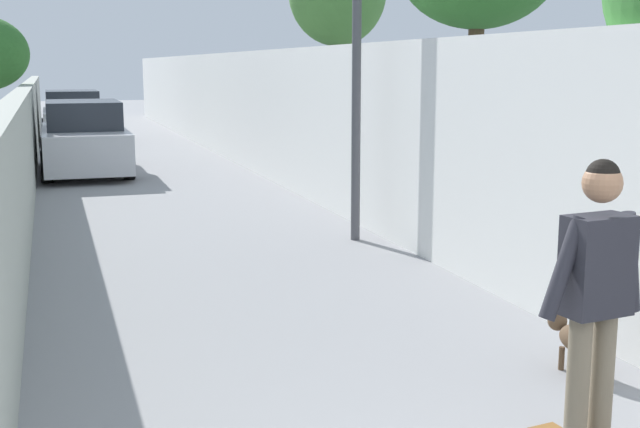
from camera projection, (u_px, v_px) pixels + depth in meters
ground_plane at (155, 181)px, 16.36m from camera, size 80.00×80.00×0.00m
wall_left at (22, 149)px, 13.59m from camera, size 48.00×0.30×1.83m
fence_right at (298, 120)px, 14.99m from camera, size 48.00×0.30×2.59m
person_skateboarder at (596, 285)px, 4.56m from camera, size 0.26×0.72×1.70m
dog at (578, 338)px, 6.13m from camera, size 1.57×0.98×1.06m
car_near at (84, 140)px, 17.56m from camera, size 4.34×1.80×1.54m
car_far at (73, 118)px, 24.81m from camera, size 4.23×1.80×1.54m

